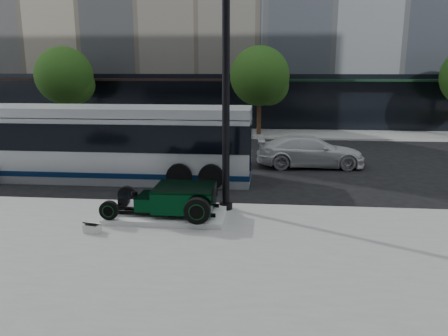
# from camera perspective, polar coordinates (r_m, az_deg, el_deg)

# --- Properties ---
(ground) EXTENTS (120.00, 120.00, 0.00)m
(ground) POSITION_cam_1_polar(r_m,az_deg,el_deg) (16.22, 0.16, -2.86)
(ground) COLOR black
(ground) RESTS_ON ground
(sidewalk_far) EXTENTS (70.00, 4.00, 0.12)m
(sidewalk_far) POSITION_cam_1_polar(r_m,az_deg,el_deg) (29.89, 2.65, 4.54)
(sidewalk_far) COLOR gray
(sidewalk_far) RESTS_ON ground
(street_trees) EXTENTS (29.80, 3.80, 5.70)m
(street_trees) POSITION_cam_1_polar(r_m,az_deg,el_deg) (28.62, 4.97, 11.59)
(street_trees) COLOR black
(street_trees) RESTS_ON sidewalk_far
(display_plinth) EXTENTS (3.40, 1.80, 0.15)m
(display_plinth) POSITION_cam_1_polar(r_m,az_deg,el_deg) (13.05, -7.48, -6.05)
(display_plinth) COLOR silver
(display_plinth) RESTS_ON sidewalk_near
(hot_rod) EXTENTS (3.22, 2.00, 0.81)m
(hot_rod) POSITION_cam_1_polar(r_m,az_deg,el_deg) (12.82, -6.10, -3.99)
(hot_rod) COLOR black
(hot_rod) RESTS_ON display_plinth
(info_plaque) EXTENTS (0.45, 0.37, 0.31)m
(info_plaque) POSITION_cam_1_polar(r_m,az_deg,el_deg) (12.29, -16.84, -7.47)
(info_plaque) COLOR silver
(info_plaque) RESTS_ON sidewalk_near
(lamppost) EXTENTS (0.41, 0.41, 7.52)m
(lamppost) POSITION_cam_1_polar(r_m,az_deg,el_deg) (13.04, 0.25, 9.33)
(lamppost) COLOR black
(lamppost) RESTS_ON sidewalk_near
(transit_bus) EXTENTS (12.12, 2.88, 2.92)m
(transit_bus) POSITION_cam_1_polar(r_m,az_deg,el_deg) (18.31, -15.58, 3.26)
(transit_bus) COLOR #B8BDC2
(transit_bus) RESTS_ON ground
(white_sedan) EXTENTS (4.96, 2.24, 1.41)m
(white_sedan) POSITION_cam_1_polar(r_m,az_deg,el_deg) (20.28, 11.18, 2.15)
(white_sedan) COLOR silver
(white_sedan) RESTS_ON ground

